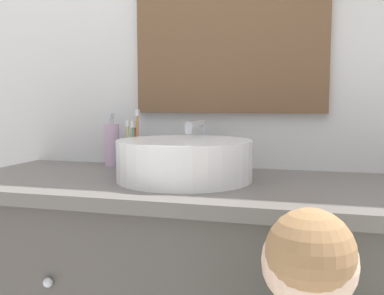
{
  "coord_description": "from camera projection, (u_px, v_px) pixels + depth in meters",
  "views": [
    {
      "loc": [
        0.28,
        -0.84,
        1.01
      ],
      "look_at": [
        -0.02,
        0.27,
        0.89
      ],
      "focal_mm": 40.0,
      "sensor_mm": 36.0,
      "label": 1
    }
  ],
  "objects": [
    {
      "name": "sink_basin",
      "position": [
        185.0,
        159.0,
        1.22
      ],
      "size": [
        0.39,
        0.44,
        0.17
      ],
      "color": "white",
      "rests_on": "vanity_counter"
    },
    {
      "name": "wall_back",
      "position": [
        234.0,
        23.0,
        1.44
      ],
      "size": [
        3.2,
        0.18,
        2.5
      ],
      "color": "silver",
      "rests_on": "ground_plane"
    },
    {
      "name": "toothbrush_holder",
      "position": [
        134.0,
        154.0,
        1.47
      ],
      "size": [
        0.08,
        0.08,
        0.2
      ],
      "color": "#4C93C6",
      "rests_on": "vanity_counter"
    },
    {
      "name": "soap_dispenser",
      "position": [
        112.0,
        144.0,
        1.51
      ],
      "size": [
        0.05,
        0.05,
        0.19
      ],
      "color": "#CCA3BC",
      "rests_on": "vanity_counter"
    }
  ]
}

